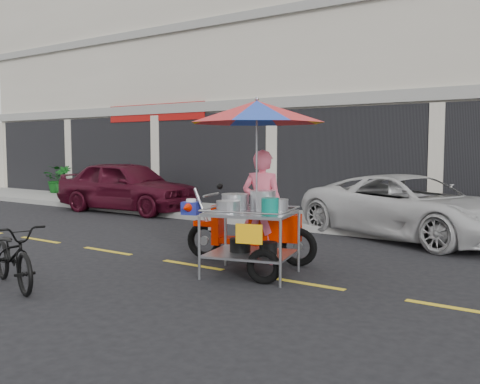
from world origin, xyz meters
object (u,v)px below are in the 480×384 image
Objects in this scene: white_pickup at (411,207)px; near_bicycle at (13,255)px; food_vendor_rig at (257,163)px; maroon_sedan at (127,186)px.

white_pickup is 2.84× the size of near_bicycle.
white_pickup is 4.41m from food_vendor_rig.
food_vendor_rig is at bearing -173.81° from white_pickup.
maroon_sedan is at bearing 136.17° from food_vendor_rig.
maroon_sedan reaches higher than near_bicycle.
food_vendor_rig is (-1.03, -4.17, 0.98)m from white_pickup.
maroon_sedan is 1.49× the size of food_vendor_rig.
near_bicycle is (-3.15, -6.86, -0.22)m from white_pickup.
white_pickup is at bearing 61.87° from food_vendor_rig.
white_pickup is 7.55m from near_bicycle.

